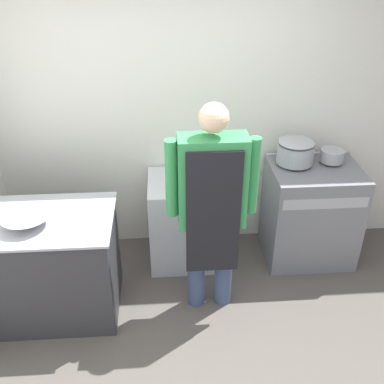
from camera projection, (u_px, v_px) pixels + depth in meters
name	position (u px, v px, depth m)	size (l,w,h in m)	color
ground_plane	(192.00, 374.00, 3.17)	(14.00, 14.00, 0.00)	#4C4742
wall_back	(179.00, 110.00, 3.94)	(8.00, 0.05, 2.70)	silver
prep_counter	(52.00, 265.00, 3.52)	(1.04, 0.74, 0.87)	#2D2D33
stove	(310.00, 213.00, 4.13)	(0.79, 0.62, 0.94)	slate
fridge_unit	(182.00, 221.00, 4.11)	(0.59, 0.60, 0.82)	silver
person_cook	(212.00, 200.00, 3.29)	(0.67, 0.24, 1.74)	#38476B
mixing_bowl	(26.00, 220.00, 3.22)	(0.36, 0.36, 0.08)	#9EA0A8
stock_pot	(296.00, 151.00, 3.91)	(0.32, 0.32, 0.22)	#9EA0A8
sauce_pot	(332.00, 155.00, 3.96)	(0.20, 0.20, 0.11)	#9EA0A8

